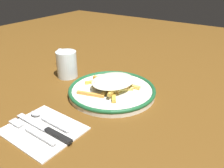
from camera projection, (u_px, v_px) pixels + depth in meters
ground_plane at (112, 94)px, 0.82m from camera, size 2.60×2.60×0.00m
plate at (112, 91)px, 0.81m from camera, size 0.30×0.30×0.03m
fries_heap at (113, 83)px, 0.80m from camera, size 0.19×0.19×0.04m
napkin at (43, 129)px, 0.63m from camera, size 0.17×0.20×0.01m
fork at (31, 131)px, 0.61m from camera, size 0.02×0.18×0.01m
knife at (48, 130)px, 0.62m from camera, size 0.02×0.21×0.01m
spoon at (43, 117)px, 0.67m from camera, size 0.02×0.15×0.01m
water_glass at (67, 64)px, 0.93m from camera, size 0.08×0.08×0.10m
salt_shaker at (61, 57)px, 1.04m from camera, size 0.03×0.03×0.08m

